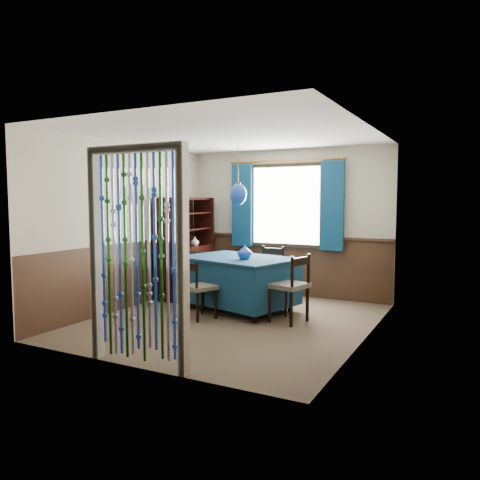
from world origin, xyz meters
The scene contains 22 objects.
floor centered at (0.00, 0.00, 0.00)m, with size 4.00×4.00×0.00m, color brown.
ceiling centered at (0.00, 0.00, 2.50)m, with size 4.00×4.00×0.00m, color silver.
wall_back centered at (0.00, 2.00, 1.25)m, with size 3.60×3.60×0.00m, color #BFB59C.
wall_front centered at (0.00, -2.00, 1.25)m, with size 3.60×3.60×0.00m, color #BFB59C.
wall_left centered at (-1.80, 0.00, 1.25)m, with size 4.00×4.00×0.00m, color #BFB59C.
wall_right centered at (1.80, 0.00, 1.25)m, with size 4.00×4.00×0.00m, color #BFB59C.
wainscot_back centered at (0.00, 1.99, 0.50)m, with size 3.60×3.60×0.00m, color #3E2617.
wainscot_front centered at (0.00, -1.99, 0.50)m, with size 3.60×3.60×0.00m, color #3E2617.
wainscot_left centered at (-1.79, 0.00, 0.50)m, with size 4.00×4.00×0.00m, color #3E2617.
wainscot_right centered at (1.79, 0.00, 0.50)m, with size 4.00×4.00×0.00m, color #3E2617.
window centered at (0.00, 1.95, 1.55)m, with size 1.32×0.12×1.42m, color black.
doorway centered at (0.00, -1.94, 1.05)m, with size 1.16×0.12×2.18m, color silver, non-canonical shape.
dining_table centered at (-0.22, 0.61, 0.46)m, with size 1.88×1.52×0.79m.
chair_near centered at (-0.47, -0.11, 0.44)m, with size 0.52×0.51×0.82m.
chair_far centered at (-0.06, 1.35, 0.47)m, with size 0.47×0.45×0.89m.
chair_left centered at (-1.10, 0.90, 0.44)m, with size 0.52×0.53×0.83m.
chair_right centered at (0.73, 0.31, 0.49)m, with size 0.53×0.55×0.93m.
sideboard centered at (-1.56, 1.16, 0.59)m, with size 0.56×1.32×1.69m.
pendant_lamp centered at (-0.22, 0.61, 1.73)m, with size 0.25×0.25×0.93m.
vase_table centered at (-0.04, 0.46, 0.89)m, with size 0.19×0.19×0.20m, color #163A9C.
bowl_shelf centered at (-1.50, 0.85, 1.18)m, with size 0.19×0.19×0.05m, color beige.
vase_sideboard centered at (-1.50, 1.39, 0.93)m, with size 0.17×0.17×0.18m, color beige.
Camera 1 is at (3.00, -5.50, 1.65)m, focal length 35.00 mm.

